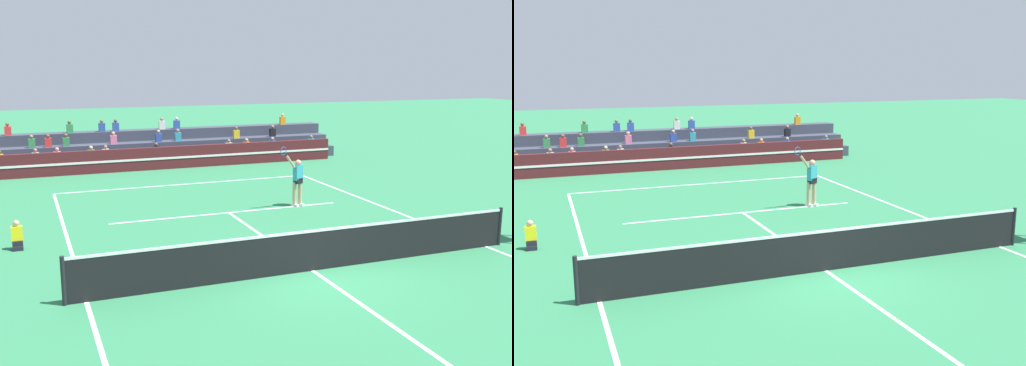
{
  "view_description": "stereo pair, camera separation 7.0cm",
  "coord_description": "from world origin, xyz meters",
  "views": [
    {
      "loc": [
        -6.58,
        -12.76,
        5.09
      ],
      "look_at": [
        0.8,
        5.88,
        1.1
      ],
      "focal_mm": 42.0,
      "sensor_mm": 36.0,
      "label": 1
    },
    {
      "loc": [
        -6.52,
        -12.78,
        5.09
      ],
      "look_at": [
        0.8,
        5.88,
        1.1
      ],
      "focal_mm": 42.0,
      "sensor_mm": 36.0,
      "label": 2
    }
  ],
  "objects": [
    {
      "name": "ground_plane",
      "position": [
        0.0,
        0.0,
        0.0
      ],
      "size": [
        120.0,
        120.0,
        0.0
      ],
      "primitive_type": "plane",
      "color": "#2D7A4C"
    },
    {
      "name": "court_lines",
      "position": [
        0.0,
        0.0,
        0.0
      ],
      "size": [
        11.1,
        23.9,
        0.01
      ],
      "color": "white",
      "rests_on": "ground"
    },
    {
      "name": "tennis_net",
      "position": [
        0.0,
        0.0,
        0.54
      ],
      "size": [
        12.0,
        0.1,
        1.1
      ],
      "color": "black",
      "rests_on": "ground"
    },
    {
      "name": "sponsor_banner_wall",
      "position": [
        0.0,
        16.0,
        0.55
      ],
      "size": [
        18.0,
        0.26,
        1.1
      ],
      "color": "#51191E",
      "rests_on": "ground"
    },
    {
      "name": "bleacher_stand",
      "position": [
        -0.02,
        18.53,
        0.65
      ],
      "size": [
        19.73,
        2.85,
        2.28
      ],
      "color": "#383D4C",
      "rests_on": "ground"
    },
    {
      "name": "ball_kid_courtside",
      "position": [
        -6.86,
        4.61,
        0.33
      ],
      "size": [
        0.3,
        0.36,
        0.84
      ],
      "color": "black",
      "rests_on": "ground"
    },
    {
      "name": "tennis_player",
      "position": [
        2.64,
        6.45,
        0.98
      ],
      "size": [
        1.21,
        0.6,
        2.33
      ],
      "color": "tan",
      "rests_on": "ground"
    },
    {
      "name": "tennis_ball",
      "position": [
        0.55,
        2.82,
        0.03
      ],
      "size": [
        0.07,
        0.07,
        0.07
      ],
      "primitive_type": "sphere",
      "color": "#C6DB33",
      "rests_on": "ground"
    }
  ]
}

